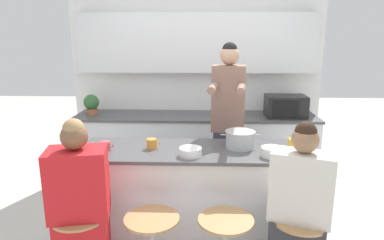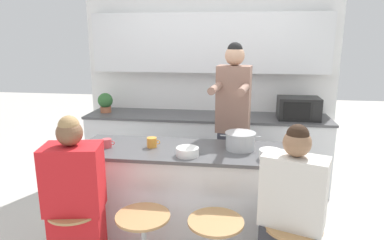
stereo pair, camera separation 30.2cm
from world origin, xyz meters
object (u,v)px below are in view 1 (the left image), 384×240
Objects in this scene: cooking_pot at (240,139)px; person_seated_near at (299,221)px; potted_plant at (91,104)px; juice_carton at (293,148)px; person_cooking at (228,132)px; microwave at (286,106)px; coffee_cup_near at (106,146)px; fruit_bowl at (190,152)px; kitchen_island at (192,197)px; person_wrapped_blanket at (81,213)px; coffee_cup_far at (152,144)px.

person_seated_near is at bearing -61.84° from cooking_pot.
cooking_pot is at bearing -37.00° from potted_plant.
juice_carton is (0.04, 0.42, 0.41)m from person_seated_near.
cooking_pot is at bearing 146.88° from juice_carton.
microwave is (0.77, 0.81, 0.12)m from person_cooking.
potted_plant reaches higher than coffee_cup_near.
kitchen_island is at bearing 88.34° from fruit_bowl.
person_seated_near is at bearing -61.77° from person_cooking.
coffee_cup_near is 1.59m from juice_carton.
person_wrapped_blanket is at bearing -127.32° from person_cooking.
person_cooking reaches higher than cooking_pot.
coffee_cup_near is 0.40m from coffee_cup_far.
person_seated_near is (1.59, 0.00, -0.03)m from person_wrapped_blanket.
person_wrapped_blanket is at bearing -160.49° from person_seated_near.
coffee_cup_far reaches higher than kitchen_island.
kitchen_island is at bearing 166.32° from juice_carton.
person_cooking is 1.66m from person_wrapped_blanket.
potted_plant is at bearing 156.16° from person_seated_near.
cooking_pot is 0.79m from coffee_cup_far.
person_seated_near is at bearing -99.52° from microwave.
person_seated_near is at bearing -38.05° from kitchen_island.
person_cooking is at bearing 34.64° from person_wrapped_blanket.
microwave is at bearing 53.74° from person_cooking.
person_seated_near reaches higher than kitchen_island.
coffee_cup_near is at bearing -176.13° from kitchen_island.
fruit_bowl is 1.03× the size of juice_carton.
person_cooking is 16.34× the size of coffee_cup_near.
juice_carton reaches higher than kitchen_island.
person_cooking is at bearing -26.78° from potted_plant.
juice_carton is (0.48, -0.74, 0.08)m from person_cooking.
cooking_pot is (0.43, 0.06, 0.54)m from kitchen_island.
potted_plant is (-2.47, 0.04, 0.01)m from microwave.
juice_carton is (0.40, -0.26, 0.01)m from cooking_pot.
person_seated_near is at bearing -20.26° from coffee_cup_near.
coffee_cup_far is 0.25× the size of microwave.
cooking_pot reaches higher than fruit_bowl.
potted_plant is (-0.54, 2.02, 0.42)m from person_wrapped_blanket.
coffee_cup_far is at bearing 170.73° from person_seated_near.
juice_carton is 1.58m from microwave.
person_cooking is at bearing 99.21° from cooking_pot.
fruit_bowl is at bearing -151.72° from cooking_pot.
fruit_bowl is 0.38× the size of microwave.
person_seated_near is 0.59m from juice_carton.
juice_carton is at bearing -100.71° from microwave.
coffee_cup_far is at bearing -137.85° from microwave.
person_cooking is 7.20× the size of potted_plant.
person_seated_near reaches higher than potted_plant.
person_cooking is 1.37× the size of person_seated_near.
kitchen_island is at bearing -115.76° from person_cooking.
coffee_cup_far is 0.66× the size of juice_carton.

